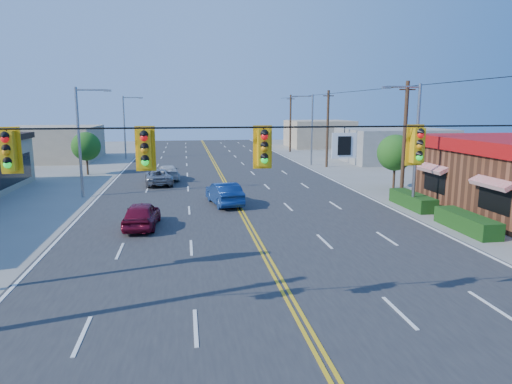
{
  "coord_description": "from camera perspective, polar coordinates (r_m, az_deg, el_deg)",
  "views": [
    {
      "loc": [
        -3.42,
        -12.82,
        6.55
      ],
      "look_at": [
        0.2,
        10.33,
        2.2
      ],
      "focal_mm": 32.0,
      "sensor_mm": 36.0,
      "label": 1
    }
  ],
  "objects": [
    {
      "name": "ground",
      "position": [
        14.79,
        5.64,
        -15.82
      ],
      "size": [
        160.0,
        160.0,
        0.0
      ],
      "primitive_type": "plane",
      "color": "gray",
      "rests_on": "ground"
    },
    {
      "name": "road",
      "position": [
        33.63,
        -2.88,
        -0.67
      ],
      "size": [
        20.0,
        120.0,
        0.06
      ],
      "primitive_type": "cube",
      "color": "#2D2D30",
      "rests_on": "ground"
    },
    {
      "name": "signal_span",
      "position": [
        13.34,
        5.52,
        3.3
      ],
      "size": [
        24.32,
        0.34,
        9.0
      ],
      "color": "#47301E",
      "rests_on": "ground"
    },
    {
      "name": "streetlight_se",
      "position": [
        30.42,
        19.11,
        6.11
      ],
      "size": [
        2.55,
        0.25,
        8.0
      ],
      "color": "gray",
      "rests_on": "ground"
    },
    {
      "name": "streetlight_ne",
      "position": [
        52.8,
        6.81,
        8.24
      ],
      "size": [
        2.55,
        0.25,
        8.0
      ],
      "color": "gray",
      "rests_on": "ground"
    },
    {
      "name": "streetlight_sw",
      "position": [
        35.65,
        -20.95,
        6.56
      ],
      "size": [
        2.55,
        0.25,
        8.0
      ],
      "color": "gray",
      "rests_on": "ground"
    },
    {
      "name": "streetlight_nw",
      "position": [
        61.29,
        -15.96,
        8.22
      ],
      "size": [
        2.55,
        0.25,
        8.0
      ],
      "color": "gray",
      "rests_on": "ground"
    },
    {
      "name": "utility_pole_near",
      "position": [
        34.63,
        18.06,
        6.11
      ],
      "size": [
        0.28,
        0.28,
        8.4
      ],
      "primitive_type": "cylinder",
      "color": "#47301E",
      "rests_on": "ground"
    },
    {
      "name": "utility_pole_mid",
      "position": [
        51.31,
        8.93,
        7.77
      ],
      "size": [
        0.28,
        0.28,
        8.4
      ],
      "primitive_type": "cylinder",
      "color": "#47301E",
      "rests_on": "ground"
    },
    {
      "name": "utility_pole_far",
      "position": [
        68.66,
        4.32,
        8.53
      ],
      "size": [
        0.28,
        0.28,
        8.4
      ],
      "primitive_type": "cylinder",
      "color": "#47301E",
      "rests_on": "ground"
    },
    {
      "name": "tree_kfc_rear",
      "position": [
        38.88,
        17.02,
        4.72
      ],
      "size": [
        2.94,
        2.94,
        4.41
      ],
      "color": "#47301E",
      "rests_on": "ground"
    },
    {
      "name": "tree_west",
      "position": [
        47.93,
        -20.48,
        5.36
      ],
      "size": [
        2.8,
        2.8,
        4.2
      ],
      "color": "#47301E",
      "rests_on": "ground"
    },
    {
      "name": "bld_east_mid",
      "position": [
        58.79,
        16.85,
        5.63
      ],
      "size": [
        12.0,
        10.0,
        4.0
      ],
      "primitive_type": "cube",
      "color": "gray",
      "rests_on": "ground"
    },
    {
      "name": "bld_west_far",
      "position": [
        63.19,
        -24.19,
        5.56
      ],
      "size": [
        11.0,
        12.0,
        4.2
      ],
      "primitive_type": "cube",
      "color": "tan",
      "rests_on": "ground"
    },
    {
      "name": "bld_east_far",
      "position": [
        78.22,
        7.85,
        7.23
      ],
      "size": [
        10.0,
        10.0,
        4.4
      ],
      "primitive_type": "cube",
      "color": "tan",
      "rests_on": "ground"
    },
    {
      "name": "car_magenta",
      "position": [
        25.74,
        -14.09,
        -2.89
      ],
      "size": [
        1.98,
        4.33,
        1.44
      ],
      "primitive_type": "imported",
      "rotation": [
        0.0,
        0.0,
        3.08
      ],
      "color": "maroon",
      "rests_on": "ground"
    },
    {
      "name": "car_blue",
      "position": [
        30.92,
        -3.99,
        -0.3
      ],
      "size": [
        2.38,
        4.83,
        1.52
      ],
      "primitive_type": "imported",
      "rotation": [
        0.0,
        0.0,
        3.31
      ],
      "color": "navy",
      "rests_on": "ground"
    },
    {
      "name": "car_white",
      "position": [
        42.42,
        -11.0,
        2.34
      ],
      "size": [
        2.48,
        4.77,
        1.32
      ],
      "primitive_type": "imported",
      "rotation": [
        0.0,
        0.0,
        3.28
      ],
      "color": "silver",
      "rests_on": "ground"
    },
    {
      "name": "car_silver",
      "position": [
        39.91,
        -12.09,
        1.81
      ],
      "size": [
        2.68,
        5.02,
        1.34
      ],
      "primitive_type": "imported",
      "rotation": [
        0.0,
        0.0,
        3.24
      ],
      "color": "gray",
      "rests_on": "ground"
    }
  ]
}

